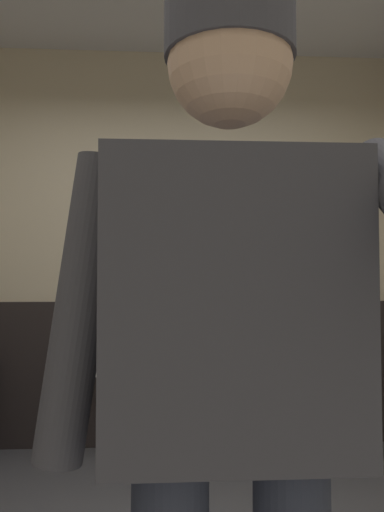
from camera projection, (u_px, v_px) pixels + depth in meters
The scene contains 7 objects.
wall_back at pixel (170, 246), 3.62m from camera, with size 4.00×0.12×2.84m, color beige.
wainscot_band_back at pixel (170, 373), 3.50m from camera, with size 3.40×0.03×1.01m, color black.
urinal_left at pixel (111, 338), 3.35m from camera, with size 0.40×0.34×1.24m.
urinal_middle at pixel (221, 337), 3.39m from camera, with size 0.40×0.34×1.24m.
urinal_right at pixel (328, 336), 3.44m from camera, with size 0.40×0.34×1.24m.
privacy_divider_panel at pixel (167, 313), 3.31m from camera, with size 0.04×0.40×0.90m, color #4C4C51.
person at pixel (231, 370), 0.89m from camera, with size 0.67×0.60×1.70m.
Camera 1 is at (-0.06, -1.73, 1.18)m, focal length 34.63 mm.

